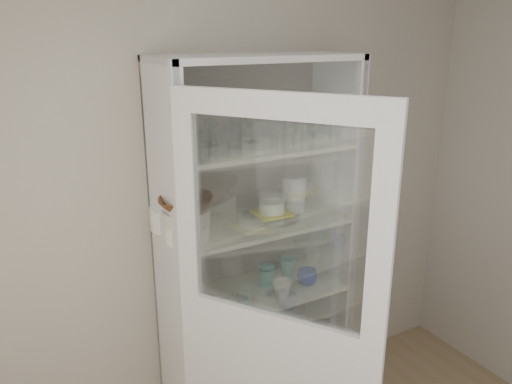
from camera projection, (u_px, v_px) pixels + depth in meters
wall_back at (203, 207)px, 2.68m from camera, size 3.60×0.02×2.60m
pantry_cabinet at (250, 271)px, 2.75m from camera, size 1.00×0.45×2.10m
cupboard_door at (274, 361)px, 2.11m from camera, size 0.54×0.77×2.00m
tumbler_0 at (193, 147)px, 2.16m from camera, size 0.07×0.07×0.12m
tumbler_1 at (202, 144)px, 2.16m from camera, size 0.10×0.10×0.15m
tumbler_2 at (235, 143)px, 2.23m from camera, size 0.08×0.08×0.13m
tumbler_3 at (288, 135)px, 2.40m from camera, size 0.07×0.07×0.13m
tumbler_4 at (279, 135)px, 2.35m from camera, size 0.10×0.10×0.15m
tumbler_5 at (308, 132)px, 2.45m from camera, size 0.08×0.08×0.14m
tumbler_6 at (336, 128)px, 2.56m from camera, size 0.07×0.07×0.14m
tumbler_7 at (188, 139)px, 2.27m from camera, size 0.08×0.08×0.15m
tumbler_8 at (235, 134)px, 2.40m from camera, size 0.09×0.09×0.14m
tumbler_9 at (233, 135)px, 2.41m from camera, size 0.08×0.08×0.12m
goblet_0 at (211, 131)px, 2.44m from camera, size 0.07×0.07×0.15m
goblet_1 at (252, 125)px, 2.53m from camera, size 0.08×0.08×0.17m
goblet_2 at (277, 120)px, 2.63m from camera, size 0.08×0.08×0.19m
goblet_3 at (312, 117)px, 2.72m from camera, size 0.08×0.08×0.19m
plate_stack_front at (187, 232)px, 2.34m from camera, size 0.21×0.21×0.08m
plate_stack_back at (173, 217)px, 2.49m from camera, size 0.23×0.23×0.11m
cream_bowl at (187, 217)px, 2.32m from camera, size 0.23×0.23×0.07m
terracotta_bowl at (186, 203)px, 2.30m from camera, size 0.33×0.33×0.06m
glass_platter at (271, 216)px, 2.65m from camera, size 0.40×0.40×0.02m
yellow_trivet at (271, 213)px, 2.64m from camera, size 0.19×0.19×0.01m
white_ramekin at (272, 207)px, 2.63m from camera, size 0.14×0.14×0.06m
grey_bowl_stack at (293, 194)px, 2.71m from camera, size 0.13×0.13×0.20m
mug_blue at (307, 277)px, 2.76m from camera, size 0.12×0.12×0.09m
mug_teal at (288, 266)px, 2.87m from camera, size 0.11×0.11×0.10m
mug_white at (282, 289)px, 2.63m from camera, size 0.10×0.10×0.09m
teal_jar at (266, 275)px, 2.76m from camera, size 0.09×0.09×0.11m
measuring_cups at (235, 302)px, 2.55m from camera, size 0.10×0.10×0.04m
white_canister at (194, 294)px, 2.54m from camera, size 0.13×0.13×0.14m
cream_dish at (232, 356)px, 2.75m from camera, size 0.23×0.23×0.07m
tin_box at (303, 331)px, 2.99m from camera, size 0.19×0.14×0.05m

